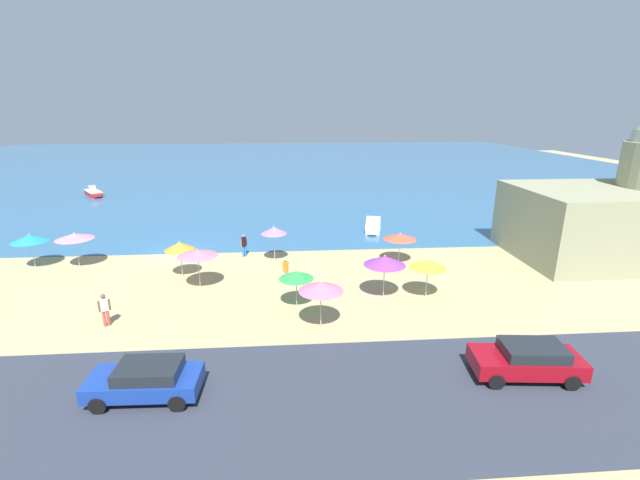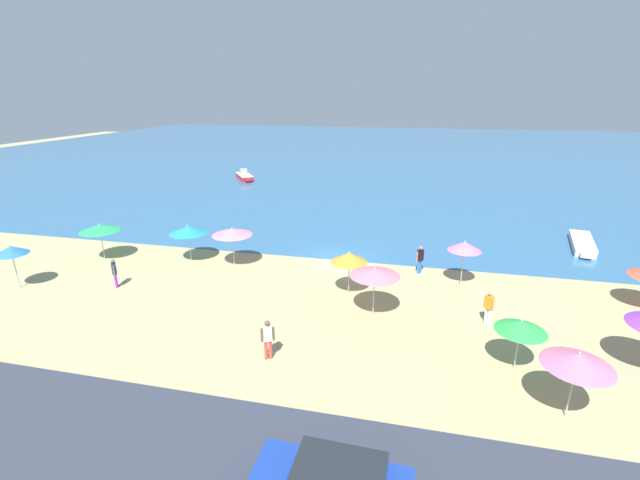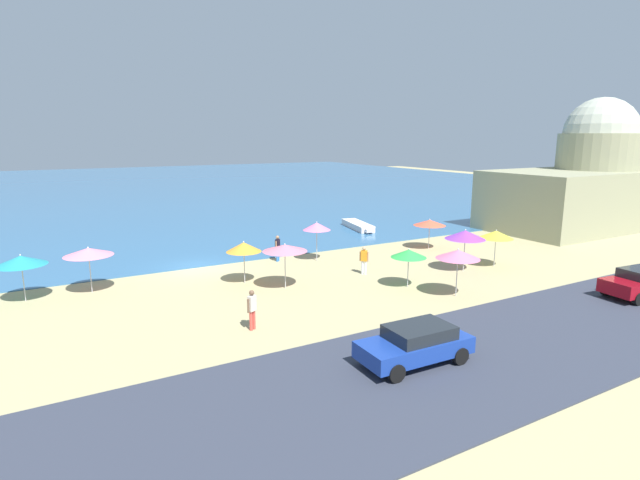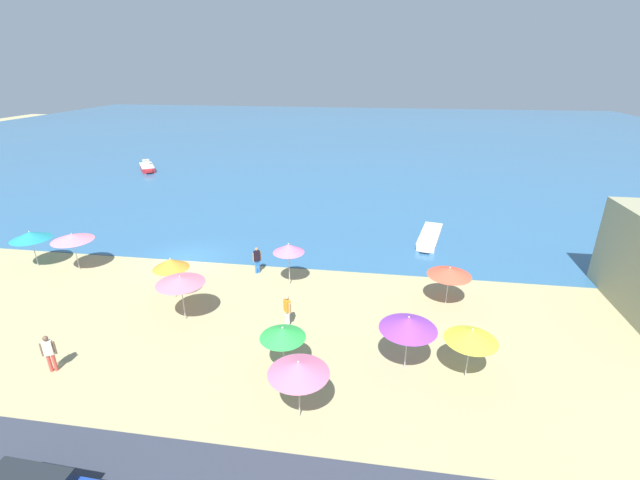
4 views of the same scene
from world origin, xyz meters
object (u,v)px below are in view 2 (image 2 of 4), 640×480
bather_3 (420,258)px  beach_umbrella_10 (375,272)px  bather_1 (114,272)px  skiff_nearshore (582,244)px  beach_umbrella_4 (99,228)px  beach_umbrella_11 (578,360)px  bather_0 (489,306)px  bather_2 (268,337)px  beach_umbrella_12 (11,250)px  skiff_offshore (244,176)px  beach_umbrella_1 (521,326)px  beach_umbrella_0 (465,246)px  beach_umbrella_2 (349,258)px  beach_umbrella_3 (188,230)px  beach_umbrella_7 (232,232)px

bather_3 → beach_umbrella_10: bearing=-111.2°
bather_1 → skiff_nearshore: bather_1 is taller
bather_1 → beach_umbrella_4: bearing=135.0°
bather_1 → bather_3: bather_3 is taller
beach_umbrella_4 → bather_3: beach_umbrella_4 is taller
beach_umbrella_11 → bather_0: size_ratio=1.48×
bather_3 → bather_2: bearing=-120.2°
beach_umbrella_12 → skiff_offshore: size_ratio=0.61×
beach_umbrella_12 → beach_umbrella_11: bearing=-9.2°
beach_umbrella_1 → skiff_nearshore: 17.57m
skiff_nearshore → bather_1: bearing=-155.4°
beach_umbrella_11 → bather_3: beach_umbrella_11 is taller
bather_2 → bather_3: (6.02, 10.34, -0.02)m
beach_umbrella_0 → beach_umbrella_1: 7.79m
beach_umbrella_2 → skiff_nearshore: (14.92, 10.66, -1.76)m
beach_umbrella_3 → beach_umbrella_12: 9.39m
beach_umbrella_12 → bather_2: 16.25m
beach_umbrella_1 → beach_umbrella_3: size_ratio=0.90×
beach_umbrella_7 → bather_0: 15.24m
beach_umbrella_3 → skiff_nearshore: (25.67, 8.16, -1.79)m
beach_umbrella_4 → bather_2: size_ratio=1.39×
beach_umbrella_4 → skiff_offshore: 27.28m
beach_umbrella_10 → beach_umbrella_2: bearing=127.1°
skiff_nearshore → bather_0: bearing=-122.7°
beach_umbrella_4 → skiff_offshore: size_ratio=0.59×
beach_umbrella_1 → beach_umbrella_0: bearing=100.6°
beach_umbrella_0 → bather_1: 19.52m
bather_2 → bather_3: size_ratio=1.01×
beach_umbrella_0 → beach_umbrella_11: beach_umbrella_0 is taller
skiff_nearshore → beach_umbrella_7: bearing=-159.9°
beach_umbrella_0 → bather_3: bearing=153.1°
beach_umbrella_7 → beach_umbrella_11: size_ratio=0.99×
beach_umbrella_12 → bather_3: beach_umbrella_12 is taller
beach_umbrella_2 → skiff_nearshore: 18.42m
beach_umbrella_1 → beach_umbrella_3: beach_umbrella_3 is taller
beach_umbrella_1 → beach_umbrella_11: bearing=-64.7°
beach_umbrella_11 → bather_1: 22.28m
beach_umbrella_7 → bather_0: bearing=-16.1°
beach_umbrella_2 → skiff_offshore: bearing=121.6°
beach_umbrella_3 → bather_0: 18.21m
beach_umbrella_11 → beach_umbrella_12: size_ratio=0.99×
beach_umbrella_11 → bather_3: 12.37m
beach_umbrella_10 → skiff_offshore: beach_umbrella_10 is taller
bather_2 → bather_1: bearing=156.4°
beach_umbrella_1 → bather_1: (-20.36, 3.12, -0.96)m
beach_umbrella_7 → beach_umbrella_10: beach_umbrella_10 is taller
beach_umbrella_1 → beach_umbrella_10: (-5.94, 3.13, 0.36)m
beach_umbrella_3 → skiff_nearshore: bearing=17.6°
beach_umbrella_10 → beach_umbrella_7: bearing=154.3°
bather_0 → bather_2: bather_2 is taller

